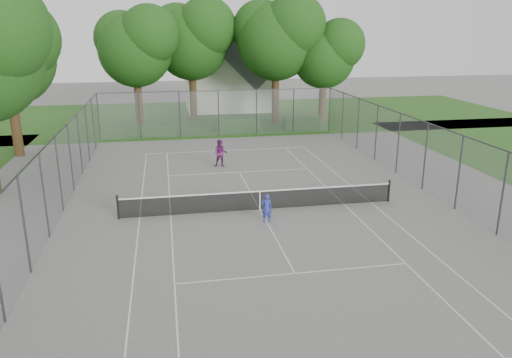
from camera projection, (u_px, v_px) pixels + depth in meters
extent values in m
plane|color=slate|center=(260.00, 210.00, 23.24)|extent=(120.00, 120.00, 0.00)
cube|color=#234D16|center=(209.00, 116.00, 47.70)|extent=(60.00, 20.00, 0.00)
cube|color=silver|center=(227.00, 150.00, 34.42)|extent=(10.97, 0.06, 0.01)
cube|color=silver|center=(140.00, 217.00, 22.29)|extent=(0.06, 23.77, 0.01)
cube|color=silver|center=(371.00, 202.00, 24.19)|extent=(0.06, 23.77, 0.01)
cube|color=silver|center=(171.00, 215.00, 22.53)|extent=(0.06, 23.77, 0.01)
cube|color=silver|center=(344.00, 204.00, 23.96)|extent=(0.06, 23.77, 0.01)
cube|color=silver|center=(295.00, 273.00, 17.22)|extent=(8.23, 0.06, 0.01)
cube|color=silver|center=(239.00, 172.00, 29.26)|extent=(8.23, 0.06, 0.01)
cube|color=silver|center=(260.00, 210.00, 23.24)|extent=(0.06, 12.80, 0.01)
cube|color=silver|center=(228.00, 151.00, 34.28)|extent=(0.06, 0.30, 0.01)
cylinder|color=black|center=(118.00, 207.00, 21.97)|extent=(0.10, 0.10, 1.10)
cylinder|color=black|center=(389.00, 191.00, 24.19)|extent=(0.10, 0.10, 1.10)
cube|color=black|center=(260.00, 201.00, 23.11)|extent=(12.67, 0.01, 0.86)
cube|color=white|center=(260.00, 191.00, 22.98)|extent=(12.77, 0.03, 0.06)
cube|color=white|center=(260.00, 201.00, 23.11)|extent=(0.05, 0.02, 0.88)
cylinder|color=#38383D|center=(98.00, 117.00, 37.16)|extent=(0.08, 0.08, 3.50)
cylinder|color=#38383D|center=(329.00, 110.00, 40.29)|extent=(0.08, 0.08, 3.50)
cube|color=slate|center=(219.00, 113.00, 38.72)|extent=(18.00, 0.02, 3.50)
cube|color=slate|center=(52.00, 185.00, 21.17)|extent=(0.02, 34.00, 3.50)
cube|color=slate|center=(441.00, 164.00, 24.30)|extent=(0.02, 34.00, 3.50)
cube|color=#38383D|center=(218.00, 91.00, 38.21)|extent=(18.00, 0.05, 0.05)
cube|color=#38383D|center=(47.00, 144.00, 20.66)|extent=(0.05, 34.00, 0.05)
cube|color=#38383D|center=(445.00, 129.00, 23.79)|extent=(0.05, 34.00, 0.05)
cylinder|color=#3D2816|center=(139.00, 102.00, 42.08)|extent=(0.63, 0.63, 4.25)
sphere|color=#163D10|center=(135.00, 50.00, 40.85)|extent=(6.04, 6.04, 6.04)
sphere|color=#163D10|center=(149.00, 35.00, 39.85)|extent=(4.83, 4.83, 4.83)
sphere|color=#163D10|center=(122.00, 38.00, 41.11)|extent=(4.53, 4.53, 4.53)
cylinder|color=#3D2816|center=(193.00, 95.00, 45.14)|extent=(0.64, 0.64, 4.56)
sphere|color=#163D10|center=(191.00, 43.00, 43.81)|extent=(6.49, 6.49, 6.49)
sphere|color=#163D10|center=(206.00, 28.00, 42.74)|extent=(5.19, 5.19, 5.19)
sphere|color=#163D10|center=(177.00, 31.00, 44.09)|extent=(4.87, 4.87, 4.87)
cylinder|color=#3D2816|center=(275.00, 96.00, 43.99)|extent=(0.65, 0.65, 4.67)
sphere|color=#163D10|center=(276.00, 41.00, 42.64)|extent=(6.64, 6.64, 6.64)
sphere|color=#163D10|center=(294.00, 25.00, 41.54)|extent=(5.31, 5.31, 5.31)
sphere|color=#163D10|center=(261.00, 29.00, 42.92)|extent=(4.98, 4.98, 4.98)
cylinder|color=#3D2816|center=(322.00, 101.00, 44.12)|extent=(0.61, 0.61, 3.80)
sphere|color=#163D10|center=(324.00, 57.00, 43.01)|extent=(5.41, 5.41, 5.41)
sphere|color=#163D10|center=(340.00, 44.00, 42.13)|extent=(4.32, 4.32, 4.32)
sphere|color=#163D10|center=(311.00, 47.00, 43.25)|extent=(4.05, 4.05, 4.05)
cylinder|color=#3D2816|center=(16.00, 124.00, 32.45)|extent=(0.63, 0.63, 4.21)
sphere|color=#163D10|center=(6.00, 58.00, 31.23)|extent=(5.99, 5.99, 5.99)
sphere|color=#163D10|center=(20.00, 38.00, 30.24)|extent=(4.79, 4.79, 4.79)
cube|color=#1F4B18|center=(155.00, 130.00, 39.11)|extent=(3.63, 1.09, 0.91)
cube|color=#1F4B18|center=(238.00, 125.00, 40.60)|extent=(3.55, 1.01, 1.11)
cube|color=#1F4B18|center=(302.00, 123.00, 41.69)|extent=(3.08, 1.13, 0.92)
cube|color=silver|center=(230.00, 77.00, 51.01)|extent=(8.77, 6.58, 6.58)
cube|color=#49484D|center=(229.00, 44.00, 50.05)|extent=(8.68, 6.79, 8.68)
imported|color=#2C38A6|center=(267.00, 208.00, 21.65)|extent=(0.51, 0.38, 1.27)
imported|color=#682263|center=(221.00, 153.00, 30.21)|extent=(0.93, 0.80, 1.68)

